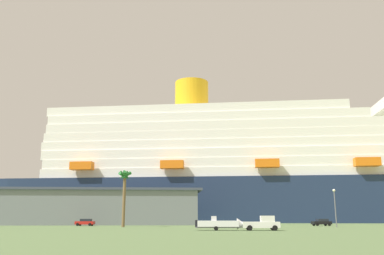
{
  "coord_description": "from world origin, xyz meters",
  "views": [
    {
      "loc": [
        -5.76,
        -83.82,
        2.03
      ],
      "look_at": [
        -6.05,
        33.98,
        28.43
      ],
      "focal_mm": 37.37,
      "sensor_mm": 36.0,
      "label": 1
    }
  ],
  "objects": [
    {
      "name": "parked_car_black_coupe",
      "position": [
        23.99,
        10.24,
        0.83
      ],
      "size": [
        4.53,
        2.59,
        1.58
      ],
      "color": "black",
      "rests_on": "ground_plane"
    },
    {
      "name": "parked_car_red_hatchback",
      "position": [
        -30.33,
        10.47,
        0.83
      ],
      "size": [
        4.34,
        2.18,
        1.58
      ],
      "color": "red",
      "rests_on": "ground_plane"
    },
    {
      "name": "street_lamp",
      "position": [
        22.89,
        -2.52,
        4.94
      ],
      "size": [
        0.56,
        0.56,
        7.52
      ],
      "color": "slate",
      "rests_on": "ground_plane"
    },
    {
      "name": "small_boat_on_trailer",
      "position": [
        -1.13,
        -21.05,
        0.96
      ],
      "size": [
        8.68,
        2.09,
        2.15
      ],
      "color": "#595960",
      "rests_on": "ground_plane"
    },
    {
      "name": "terminal_building",
      "position": [
        -36.1,
        28.13,
        4.61
      ],
      "size": [
        66.06,
        31.02,
        9.18
      ],
      "color": "slate",
      "rests_on": "ground_plane"
    },
    {
      "name": "cruise_ship",
      "position": [
        20.47,
        69.88,
        17.13
      ],
      "size": [
        227.24,
        60.2,
        64.46
      ],
      "color": "#1E2D4C",
      "rests_on": "ground_plane"
    },
    {
      "name": "ground_plane",
      "position": [
        0.0,
        30.0,
        0.0
      ],
      "size": [
        600.0,
        600.0,
        0.0
      ],
      "primitive_type": "plane",
      "color": "#567042"
    },
    {
      "name": "pickup_truck",
      "position": [
        4.98,
        -21.29,
        1.04
      ],
      "size": [
        5.68,
        2.46,
        2.2
      ],
      "color": "white",
      "rests_on": "ground_plane"
    },
    {
      "name": "palm_tree",
      "position": [
        -19.8,
        -0.25,
        9.14
      ],
      "size": [
        2.94,
        3.02,
        11.52
      ],
      "color": "brown",
      "rests_on": "ground_plane"
    }
  ]
}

